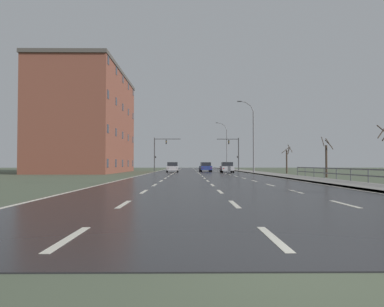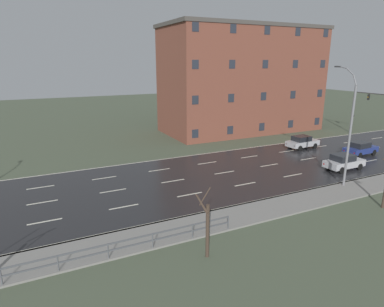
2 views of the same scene
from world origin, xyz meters
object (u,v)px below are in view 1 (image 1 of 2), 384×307
brick_building (88,122)px  street_lamp_midground (253,138)px  street_lamp_distant (226,147)px  traffic_signal_right (235,150)px  car_distant (206,167)px  car_far_left (227,167)px  car_near_right (172,167)px  traffic_signal_left (159,149)px

brick_building → street_lamp_midground: bearing=-13.5°
street_lamp_midground → street_lamp_distant: 35.85m
traffic_signal_right → car_distant: size_ratio=1.47×
street_lamp_distant → car_far_left: bearing=-95.6°
car_near_right → brick_building: size_ratio=0.17×
street_lamp_distant → car_distant: (-6.04, -25.92, -4.59)m
traffic_signal_right → traffic_signal_left: traffic_signal_left is taller
traffic_signal_right → car_distant: 10.22m
car_far_left → brick_building: 22.40m
street_lamp_distant → car_distant: street_lamp_distant is taller
street_lamp_distant → brick_building: brick_building is taller
car_far_left → car_distant: bearing=115.2°
traffic_signal_left → car_far_left: bearing=-54.5°
street_lamp_midground → street_lamp_distant: street_lamp_distant is taller
street_lamp_midground → traffic_signal_left: size_ratio=1.60×
car_far_left → street_lamp_distant: bearing=84.2°
car_far_left → traffic_signal_right: bearing=77.8°
street_lamp_distant → traffic_signal_left: size_ratio=1.75×
traffic_signal_left → car_near_right: bearing=-77.0°
traffic_signal_right → car_far_left: size_ratio=1.50×
traffic_signal_left → brick_building: 17.40m
car_near_right → street_lamp_midground: bearing=-31.2°
brick_building → traffic_signal_right: bearing=26.2°
street_lamp_midground → car_near_right: street_lamp_midground is taller
traffic_signal_right → car_near_right: bearing=-134.2°
street_lamp_midground → car_far_left: street_lamp_midground is taller
street_lamp_midground → car_distant: (-6.06, 9.94, -4.14)m
car_distant → car_near_right: bearing=-148.3°
street_lamp_midground → street_lamp_distant: (-0.03, 35.85, 0.45)m
traffic_signal_right → car_near_right: traffic_signal_right is taller
street_lamp_midground → traffic_signal_left: (-14.47, 19.68, -0.81)m
car_far_left → brick_building: brick_building is taller
car_far_left → brick_building: size_ratio=0.17×
car_far_left → car_near_right: (-8.19, 2.39, 0.00)m
car_near_right → brick_building: (-13.01, -0.40, 6.94)m
street_lamp_distant → traffic_signal_right: (-0.20, -18.15, -1.42)m
street_lamp_midground → car_near_right: size_ratio=2.42×
traffic_signal_right → car_far_left: traffic_signal_right is taller
street_lamp_distant → car_near_right: (-11.34, -29.62, -4.59)m
car_distant → brick_building: (-18.31, -4.10, 6.94)m
traffic_signal_right → car_far_left: bearing=-102.0°
street_lamp_distant → traffic_signal_left: 21.72m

